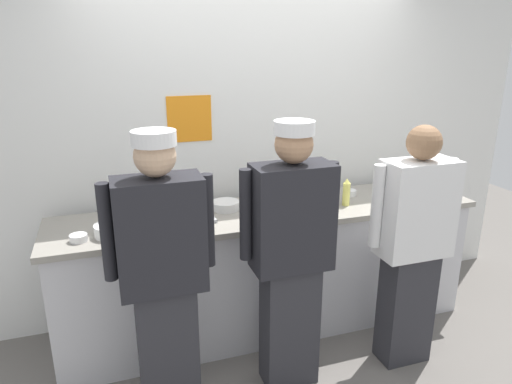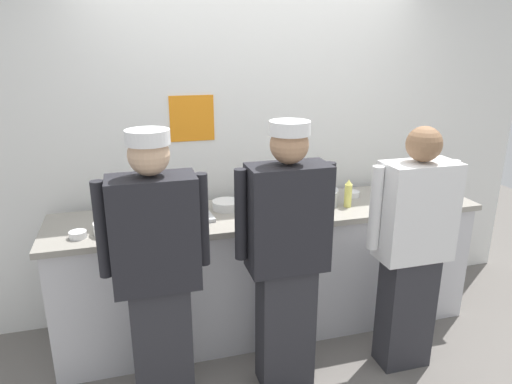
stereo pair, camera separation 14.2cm
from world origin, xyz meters
TOP-DOWN VIEW (x-y plane):
  - ground_plane at (0.00, 0.00)m, footprint 9.00×9.00m
  - wall_back at (-0.00, 0.81)m, footprint 4.74×0.11m
  - prep_counter at (0.00, 0.35)m, footprint 3.02×0.66m
  - chef_near_left at (-0.83, -0.26)m, footprint 0.60×0.24m
  - chef_center at (-0.09, -0.26)m, footprint 0.60×0.24m
  - chef_far_right at (0.73, -0.31)m, footprint 0.59×0.24m
  - plate_stack_front at (-1.07, 0.22)m, footprint 0.22×0.22m
  - plate_stack_rear at (-0.30, 0.45)m, footprint 0.20×0.20m
  - mixing_bowl_steel at (0.35, 0.40)m, footprint 0.36×0.36m
  - sheet_tray at (-0.67, 0.35)m, footprint 0.51×0.36m
  - squeeze_bottle_primary at (0.55, 0.26)m, footprint 0.05×0.05m
  - ramekin_green_sauce at (0.69, 0.45)m, footprint 0.11×0.11m
  - ramekin_yellow_sauce at (0.09, 0.25)m, footprint 0.11×0.11m
  - ramekin_red_sauce at (1.05, 0.27)m, footprint 0.11×0.11m
  - ramekin_orange_sauce at (-1.27, 0.18)m, footprint 0.10×0.10m
  - deli_cup at (0.00, 0.39)m, footprint 0.09×0.09m

SIDE VIEW (x-z plane):
  - ground_plane at x=0.00m, z-range 0.00..0.00m
  - prep_counter at x=0.00m, z-range 0.00..0.93m
  - chef_far_right at x=0.73m, z-range 0.05..1.65m
  - chef_near_left at x=-0.83m, z-range 0.06..1.70m
  - chef_center at x=-0.09m, z-range 0.06..1.71m
  - sheet_tray at x=-0.67m, z-range 0.93..0.96m
  - ramekin_red_sauce at x=1.05m, z-range 0.93..0.97m
  - ramekin_yellow_sauce at x=0.09m, z-range 0.93..0.97m
  - ramekin_orange_sauce at x=-1.27m, z-range 0.93..0.98m
  - ramekin_green_sauce at x=0.69m, z-range 0.93..0.98m
  - plate_stack_rear at x=-0.30m, z-range 0.93..0.99m
  - plate_stack_front at x=-1.07m, z-range 0.93..1.00m
  - deli_cup at x=0.00m, z-range 0.93..1.02m
  - mixing_bowl_steel at x=0.35m, z-range 0.93..1.04m
  - squeeze_bottle_primary at x=0.55m, z-range 0.93..1.13m
  - wall_back at x=0.00m, z-range 0.00..2.83m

